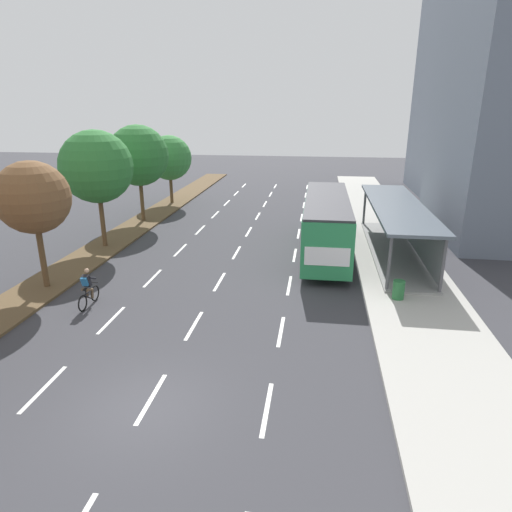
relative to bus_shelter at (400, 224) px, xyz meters
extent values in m
plane|color=#38383D|center=(-9.53, -15.75, -1.87)|extent=(140.00, 140.00, 0.00)
cube|color=brown|center=(-17.83, 4.25, -1.81)|extent=(2.60, 52.00, 0.12)
cube|color=#ADAAA3|center=(-0.28, 4.25, -1.79)|extent=(4.50, 52.00, 0.15)
cube|color=white|center=(-13.03, -15.28, -1.86)|extent=(0.14, 2.47, 0.01)
cube|color=white|center=(-13.03, -10.54, -1.86)|extent=(0.14, 2.47, 0.01)
cube|color=white|center=(-13.03, -5.80, -1.86)|extent=(0.14, 2.47, 0.01)
cube|color=white|center=(-13.03, -1.06, -1.86)|extent=(0.14, 2.47, 0.01)
cube|color=white|center=(-13.03, 3.68, -1.86)|extent=(0.14, 2.47, 0.01)
cube|color=white|center=(-13.03, 8.42, -1.86)|extent=(0.14, 2.47, 0.01)
cube|color=white|center=(-13.03, 13.16, -1.86)|extent=(0.14, 2.47, 0.01)
cube|color=white|center=(-13.03, 17.90, -1.86)|extent=(0.14, 2.47, 0.01)
cube|color=white|center=(-13.03, 22.64, -1.86)|extent=(0.14, 2.47, 0.01)
cube|color=white|center=(-9.53, -15.28, -1.86)|extent=(0.14, 2.47, 0.01)
cube|color=white|center=(-9.53, -10.54, -1.86)|extent=(0.14, 2.47, 0.01)
cube|color=white|center=(-9.53, -5.80, -1.86)|extent=(0.14, 2.47, 0.01)
cube|color=white|center=(-9.53, -1.06, -1.86)|extent=(0.14, 2.47, 0.01)
cube|color=white|center=(-9.53, 3.68, -1.86)|extent=(0.14, 2.47, 0.01)
cube|color=white|center=(-9.53, 8.42, -1.86)|extent=(0.14, 2.47, 0.01)
cube|color=white|center=(-9.53, 13.16, -1.86)|extent=(0.14, 2.47, 0.01)
cube|color=white|center=(-9.53, 17.90, -1.86)|extent=(0.14, 2.47, 0.01)
cube|color=white|center=(-9.53, 22.64, -1.86)|extent=(0.14, 2.47, 0.01)
cube|color=white|center=(-6.03, -15.28, -1.86)|extent=(0.14, 2.47, 0.01)
cube|color=white|center=(-6.03, -10.54, -1.86)|extent=(0.14, 2.47, 0.01)
cube|color=white|center=(-6.03, -5.80, -1.86)|extent=(0.14, 2.47, 0.01)
cube|color=white|center=(-6.03, -1.06, -1.86)|extent=(0.14, 2.47, 0.01)
cube|color=white|center=(-6.03, 3.68, -1.86)|extent=(0.14, 2.47, 0.01)
cube|color=white|center=(-6.03, 8.42, -1.86)|extent=(0.14, 2.47, 0.01)
cube|color=white|center=(-6.03, 13.16, -1.86)|extent=(0.14, 2.47, 0.01)
cube|color=white|center=(-6.03, 17.90, -1.86)|extent=(0.14, 2.47, 0.01)
cube|color=white|center=(-6.03, 22.64, -1.86)|extent=(0.14, 2.47, 0.01)
cube|color=gray|center=(-0.28, 0.00, -1.67)|extent=(2.60, 12.90, 0.10)
cylinder|color=#56565B|center=(-1.46, -6.20, -0.32)|extent=(0.16, 0.16, 2.60)
cylinder|color=#56565B|center=(-1.46, 6.20, -0.32)|extent=(0.16, 0.16, 2.60)
cylinder|color=#56565B|center=(0.90, -6.20, -0.32)|extent=(0.16, 0.16, 2.60)
cylinder|color=#56565B|center=(0.90, 6.20, -0.32)|extent=(0.16, 0.16, 2.60)
cube|color=gray|center=(0.96, 0.00, -0.32)|extent=(0.10, 12.26, 2.34)
cube|color=#4C5660|center=(-0.28, 0.00, 1.06)|extent=(2.90, 13.30, 0.16)
cube|color=#28844C|center=(-4.28, -0.41, -0.02)|extent=(2.50, 11.20, 2.80)
cube|color=#2D3D4C|center=(-4.28, -0.41, 0.83)|extent=(2.54, 10.30, 0.90)
cube|color=#333338|center=(-4.28, -0.41, 1.44)|extent=(2.45, 10.98, 0.12)
cube|color=#2D3D4C|center=(-4.28, 5.21, 0.33)|extent=(2.25, 0.06, 1.54)
cube|color=white|center=(-4.28, -6.03, -0.22)|extent=(2.12, 0.04, 0.90)
cylinder|color=black|center=(-5.38, 3.06, -1.37)|extent=(0.30, 1.00, 1.00)
cylinder|color=black|center=(-3.18, 3.06, -1.37)|extent=(0.30, 1.00, 1.00)
cylinder|color=black|center=(-5.38, -3.89, -1.37)|extent=(0.30, 1.00, 1.00)
cylinder|color=black|center=(-3.18, -3.89, -1.37)|extent=(0.30, 1.00, 1.00)
torus|color=black|center=(-14.59, -8.81, -1.51)|extent=(0.06, 0.72, 0.72)
torus|color=black|center=(-14.59, -9.91, -1.51)|extent=(0.06, 0.72, 0.72)
cylinder|color=black|center=(-14.59, -9.36, -1.23)|extent=(0.05, 0.94, 0.05)
cylinder|color=black|center=(-14.59, -9.46, -1.41)|extent=(0.05, 0.57, 0.42)
cylinder|color=black|center=(-14.59, -9.56, -1.21)|extent=(0.04, 0.04, 0.40)
cube|color=black|center=(-14.59, -9.56, -1.01)|extent=(0.12, 0.24, 0.06)
cylinder|color=black|center=(-14.59, -8.86, -0.96)|extent=(0.46, 0.04, 0.04)
cube|color=black|center=(-14.59, -9.38, -0.68)|extent=(0.30, 0.36, 0.59)
cube|color=#23669E|center=(-14.59, -9.54, -0.66)|extent=(0.26, 0.26, 0.42)
sphere|color=tan|center=(-14.59, -9.26, -0.26)|extent=(0.20, 0.20, 0.20)
cylinder|color=brown|center=(-14.71, -9.41, -1.08)|extent=(0.12, 0.42, 0.25)
cylinder|color=brown|center=(-14.71, -9.24, -1.34)|extent=(0.10, 0.17, 0.41)
cylinder|color=brown|center=(-14.47, -9.41, -1.08)|extent=(0.12, 0.42, 0.25)
cylinder|color=brown|center=(-14.47, -9.24, -1.34)|extent=(0.10, 0.17, 0.41)
cylinder|color=black|center=(-14.76, -9.16, -0.63)|extent=(0.09, 0.47, 0.28)
cylinder|color=black|center=(-14.42, -9.16, -0.63)|extent=(0.09, 0.47, 0.28)
cylinder|color=brown|center=(-17.60, -7.77, -0.21)|extent=(0.28, 0.28, 3.08)
sphere|color=brown|center=(-17.60, -7.77, 2.57)|extent=(3.31, 3.31, 3.31)
cylinder|color=brown|center=(-17.82, -1.17, -0.12)|extent=(0.28, 0.28, 3.26)
sphere|color=#2D7533|center=(-17.82, -1.17, 3.11)|extent=(4.27, 4.27, 4.27)
cylinder|color=brown|center=(-17.93, 5.44, -0.15)|extent=(0.28, 0.28, 3.18)
sphere|color=#2D7533|center=(-17.93, 5.44, 3.09)|extent=(4.39, 4.39, 4.39)
cylinder|color=brown|center=(-17.85, 12.05, -0.49)|extent=(0.28, 0.28, 2.52)
sphere|color=#38843D|center=(-17.85, 12.05, 2.22)|extent=(3.86, 3.86, 3.86)
cylinder|color=#286B38|center=(-1.08, -7.02, -1.29)|extent=(0.52, 0.52, 0.85)
cube|color=slate|center=(9.73, 19.94, 7.43)|extent=(9.78, 14.13, 18.60)
camera|label=1|loc=(-4.84, -26.02, 6.46)|focal=31.17mm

